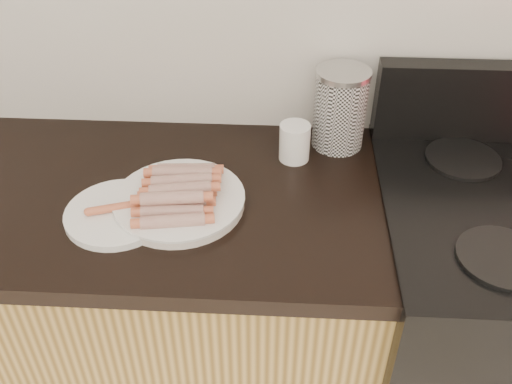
# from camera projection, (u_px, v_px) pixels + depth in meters

# --- Properties ---
(stove) EXTENTS (0.76, 0.65, 0.91)m
(stove) POSITION_uv_depth(u_px,v_px,m) (503.00, 338.00, 1.53)
(stove) COLOR black
(stove) RESTS_ON floor
(burner_near_left) EXTENTS (0.18, 0.18, 0.01)m
(burner_near_left) POSITION_uv_depth(u_px,v_px,m) (503.00, 258.00, 1.12)
(burner_near_left) COLOR black
(burner_near_left) RESTS_ON stove
(burner_far_left) EXTENTS (0.18, 0.18, 0.01)m
(burner_far_left) POSITION_uv_depth(u_px,v_px,m) (463.00, 159.00, 1.38)
(burner_far_left) COLOR black
(burner_far_left) RESTS_ON stove
(main_plate) EXTENTS (0.32, 0.32, 0.02)m
(main_plate) POSITION_uv_depth(u_px,v_px,m) (179.00, 202.00, 1.26)
(main_plate) COLOR white
(main_plate) RESTS_ON counter_slab
(side_plate) EXTENTS (0.23, 0.23, 0.02)m
(side_plate) POSITION_uv_depth(u_px,v_px,m) (118.00, 213.00, 1.23)
(side_plate) COLOR white
(side_plate) RESTS_ON counter_slab
(hotdog_pile) EXTENTS (0.13, 0.22, 0.05)m
(hotdog_pile) POSITION_uv_depth(u_px,v_px,m) (178.00, 190.00, 1.24)
(hotdog_pile) COLOR maroon
(hotdog_pile) RESTS_ON main_plate
(plain_sausages) EXTENTS (0.12, 0.05, 0.02)m
(plain_sausages) POSITION_uv_depth(u_px,v_px,m) (117.00, 207.00, 1.22)
(plain_sausages) COLOR #DE7652
(plain_sausages) RESTS_ON side_plate
(canister) EXTENTS (0.13, 0.13, 0.21)m
(canister) POSITION_uv_depth(u_px,v_px,m) (340.00, 109.00, 1.40)
(canister) COLOR white
(canister) RESTS_ON counter_slab
(mug) EXTENTS (0.10, 0.10, 0.09)m
(mug) POSITION_uv_depth(u_px,v_px,m) (295.00, 142.00, 1.39)
(mug) COLOR white
(mug) RESTS_ON counter_slab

